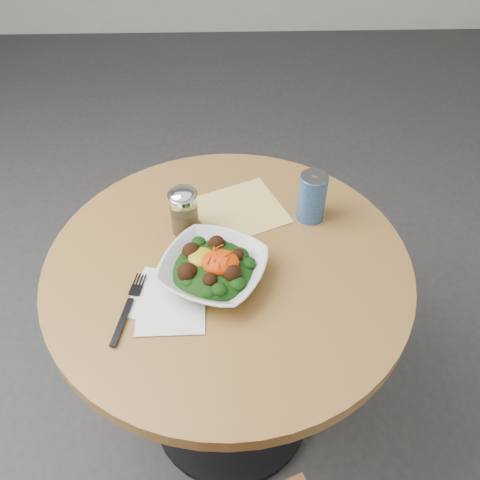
# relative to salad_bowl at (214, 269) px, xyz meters

# --- Properties ---
(ground) EXTENTS (6.00, 6.00, 0.00)m
(ground) POSITION_rel_salad_bowl_xyz_m (0.03, 0.05, -0.78)
(ground) COLOR #313133
(ground) RESTS_ON ground
(table) EXTENTS (0.90, 0.90, 0.75)m
(table) POSITION_rel_salad_bowl_xyz_m (0.03, 0.05, -0.23)
(table) COLOR black
(table) RESTS_ON ground
(cloth_napkin) EXTENTS (0.28, 0.27, 0.00)m
(cloth_napkin) POSITION_rel_salad_bowl_xyz_m (0.07, 0.24, -0.03)
(cloth_napkin) COLOR yellow
(cloth_napkin) RESTS_ON table
(paper_napkins) EXTENTS (0.19, 0.20, 0.00)m
(paper_napkins) POSITION_rel_salad_bowl_xyz_m (-0.10, -0.07, -0.03)
(paper_napkins) COLOR white
(paper_napkins) RESTS_ON table
(salad_bowl) EXTENTS (0.31, 0.31, 0.09)m
(salad_bowl) POSITION_rel_salad_bowl_xyz_m (0.00, 0.00, 0.00)
(salad_bowl) COLOR white
(salad_bowl) RESTS_ON table
(fork) EXTENTS (0.06, 0.21, 0.00)m
(fork) POSITION_rel_salad_bowl_xyz_m (-0.19, -0.08, -0.03)
(fork) COLOR black
(fork) RESTS_ON table
(spice_shaker) EXTENTS (0.07, 0.07, 0.13)m
(spice_shaker) POSITION_rel_salad_bowl_xyz_m (-0.07, 0.17, 0.03)
(spice_shaker) COLOR silver
(spice_shaker) RESTS_ON table
(beverage_can) EXTENTS (0.07, 0.07, 0.14)m
(beverage_can) POSITION_rel_salad_bowl_xyz_m (0.25, 0.21, 0.04)
(beverage_can) COLOR navy
(beverage_can) RESTS_ON table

